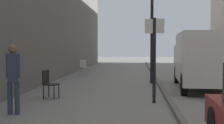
{
  "coord_description": "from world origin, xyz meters",
  "views": [
    {
      "loc": [
        0.56,
        -1.29,
        1.72
      ],
      "look_at": [
        -0.5,
        12.17,
        1.06
      ],
      "focal_mm": 50.13,
      "sensor_mm": 36.0,
      "label": 1
    }
  ],
  "objects_px": {
    "delivery_van": "(203,59)",
    "cafe_chair_by_doorway": "(49,82)",
    "street_sign_post": "(154,53)",
    "cafe_chair_near_window": "(84,66)",
    "lamp_post": "(152,25)",
    "pedestrian_main_foreground": "(13,74)"
  },
  "relations": [
    {
      "from": "cafe_chair_near_window",
      "to": "cafe_chair_by_doorway",
      "type": "xyz_separation_m",
      "value": [
        0.26,
        -8.51,
        0.0
      ]
    },
    {
      "from": "pedestrian_main_foreground",
      "to": "cafe_chair_near_window",
      "type": "xyz_separation_m",
      "value": [
        -0.07,
        11.04,
        -0.48
      ]
    },
    {
      "from": "pedestrian_main_foreground",
      "to": "cafe_chair_by_doorway",
      "type": "height_order",
      "value": "pedestrian_main_foreground"
    },
    {
      "from": "street_sign_post",
      "to": "cafe_chair_near_window",
      "type": "relative_size",
      "value": 2.77
    },
    {
      "from": "lamp_post",
      "to": "cafe_chair_by_doorway",
      "type": "relative_size",
      "value": 5.06
    },
    {
      "from": "delivery_van",
      "to": "cafe_chair_by_doorway",
      "type": "relative_size",
      "value": 6.04
    },
    {
      "from": "lamp_post",
      "to": "cafe_chair_near_window",
      "type": "bearing_deg",
      "value": 134.98
    },
    {
      "from": "cafe_chair_by_doorway",
      "to": "delivery_van",
      "type": "bearing_deg",
      "value": 127.49
    },
    {
      "from": "street_sign_post",
      "to": "cafe_chair_near_window",
      "type": "xyz_separation_m",
      "value": [
        -3.72,
        9.1,
        -1.0
      ]
    },
    {
      "from": "delivery_van",
      "to": "cafe_chair_by_doorway",
      "type": "xyz_separation_m",
      "value": [
        -5.63,
        -2.87,
        -0.68
      ]
    },
    {
      "from": "delivery_van",
      "to": "street_sign_post",
      "type": "height_order",
      "value": "street_sign_post"
    },
    {
      "from": "street_sign_post",
      "to": "cafe_chair_near_window",
      "type": "bearing_deg",
      "value": -52.29
    },
    {
      "from": "pedestrian_main_foreground",
      "to": "street_sign_post",
      "type": "height_order",
      "value": "street_sign_post"
    },
    {
      "from": "delivery_van",
      "to": "pedestrian_main_foreground",
      "type": "bearing_deg",
      "value": -133.68
    },
    {
      "from": "cafe_chair_by_doorway",
      "to": "cafe_chair_near_window",
      "type": "bearing_deg",
      "value": -167.77
    },
    {
      "from": "cafe_chair_near_window",
      "to": "cafe_chair_by_doorway",
      "type": "relative_size",
      "value": 1.0
    },
    {
      "from": "cafe_chair_near_window",
      "to": "lamp_post",
      "type": "bearing_deg",
      "value": 97.59
    },
    {
      "from": "cafe_chair_near_window",
      "to": "cafe_chair_by_doorway",
      "type": "distance_m",
      "value": 8.52
    },
    {
      "from": "pedestrian_main_foreground",
      "to": "lamp_post",
      "type": "height_order",
      "value": "lamp_post"
    },
    {
      "from": "cafe_chair_by_doorway",
      "to": "street_sign_post",
      "type": "bearing_deg",
      "value": 90.8
    },
    {
      "from": "street_sign_post",
      "to": "lamp_post",
      "type": "bearing_deg",
      "value": -76.4
    },
    {
      "from": "delivery_van",
      "to": "cafe_chair_by_doorway",
      "type": "height_order",
      "value": "delivery_van"
    }
  ]
}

